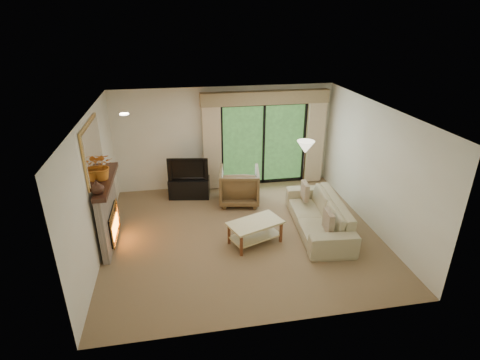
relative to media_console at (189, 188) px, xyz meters
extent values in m
plane|color=olive|center=(0.98, -1.95, -0.25)|extent=(5.50, 5.50, 0.00)
plane|color=white|center=(0.98, -1.95, 2.35)|extent=(5.50, 5.50, 0.00)
plane|color=white|center=(0.98, 0.55, 1.05)|extent=(5.00, 0.00, 5.00)
plane|color=white|center=(0.98, -4.45, 1.05)|extent=(5.00, 0.00, 5.00)
plane|color=white|center=(-1.77, -1.95, 1.05)|extent=(0.00, 5.00, 5.00)
plane|color=white|center=(3.73, -1.95, 1.05)|extent=(0.00, 5.00, 5.00)
cube|color=#D0B791|center=(0.63, 0.39, 0.95)|extent=(0.45, 0.18, 2.35)
cube|color=#D0B791|center=(3.33, 0.39, 0.95)|extent=(0.45, 0.18, 2.35)
cube|color=#947B55|center=(1.98, 0.41, 2.07)|extent=(3.20, 0.24, 0.32)
cube|color=black|center=(0.00, 0.00, 0.00)|extent=(1.04, 0.59, 0.49)
imported|color=black|center=(0.00, 0.00, 0.53)|extent=(0.99, 0.28, 0.56)
imported|color=brown|center=(1.17, -0.50, 0.18)|extent=(1.06, 1.09, 0.86)
imported|color=tan|center=(2.59, -2.02, 0.10)|extent=(1.12, 2.42, 0.68)
cube|color=brown|center=(2.51, -2.69, 0.33)|extent=(0.14, 0.41, 0.41)
cube|color=brown|center=(2.51, -1.34, 0.33)|extent=(0.14, 0.40, 0.39)
imported|color=#381E14|center=(-1.63, -2.38, 1.25)|extent=(0.26, 0.26, 0.25)
imported|color=orange|center=(-1.63, -1.76, 1.39)|extent=(0.53, 0.47, 0.54)
camera|label=1|loc=(-0.23, -8.49, 3.95)|focal=28.00mm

